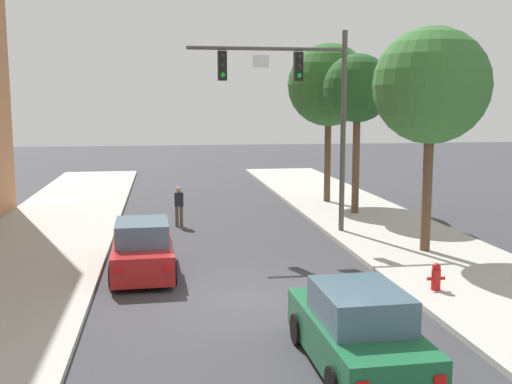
{
  "coord_description": "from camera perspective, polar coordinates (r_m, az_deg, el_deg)",
  "views": [
    {
      "loc": [
        -2.16,
        -15.01,
        4.96
      ],
      "look_at": [
        0.98,
        5.33,
        2.0
      ],
      "focal_mm": 42.97,
      "sensor_mm": 36.0,
      "label": 1
    }
  ],
  "objects": [
    {
      "name": "street_tree_second",
      "position": [
        27.31,
        9.44,
        9.41
      ],
      "size": [
        2.97,
        2.97,
        6.99
      ],
      "color": "brown",
      "rests_on": "sidewalk_right"
    },
    {
      "name": "street_tree_nearest",
      "position": [
        20.65,
        15.99,
        9.44
      ],
      "size": [
        3.75,
        3.75,
        7.28
      ],
      "color": "brown",
      "rests_on": "sidewalk_right"
    },
    {
      "name": "street_tree_third",
      "position": [
        30.45,
        6.78,
        9.82
      ],
      "size": [
        4.01,
        4.01,
        7.74
      ],
      "color": "brown",
      "rests_on": "sidewalk_right"
    },
    {
      "name": "ground_plane",
      "position": [
        15.96,
        -0.56,
        -9.93
      ],
      "size": [
        120.0,
        120.0,
        0.0
      ],
      "primitive_type": "plane",
      "color": "#38383D"
    },
    {
      "name": "sidewalk_right",
      "position": [
        18.0,
        20.6,
        -8.1
      ],
      "size": [
        5.0,
        60.0,
        0.15
      ],
      "primitive_type": "cube",
      "color": "#B2AFA8",
      "rests_on": "ground"
    },
    {
      "name": "car_following_green",
      "position": [
        11.96,
        9.4,
        -12.68
      ],
      "size": [
        1.9,
        4.27,
        1.6
      ],
      "color": "#1E663D",
      "rests_on": "ground"
    },
    {
      "name": "traffic_signal_mast",
      "position": [
        22.91,
        4.2,
        9.04
      ],
      "size": [
        5.93,
        0.38,
        7.5
      ],
      "color": "#514C47",
      "rests_on": "sidewalk_right"
    },
    {
      "name": "car_lead_red",
      "position": [
        18.37,
        -10.51,
        -5.29
      ],
      "size": [
        1.92,
        4.28,
        1.6
      ],
      "color": "#B21E1E",
      "rests_on": "ground"
    },
    {
      "name": "fire_hydrant",
      "position": [
        16.77,
        16.41,
        -7.55
      ],
      "size": [
        0.48,
        0.24,
        0.72
      ],
      "color": "red",
      "rests_on": "sidewalk_right"
    },
    {
      "name": "pedestrian_crossing_road",
      "position": [
        25.1,
        -7.18,
        -1.16
      ],
      "size": [
        0.36,
        0.22,
        1.64
      ],
      "color": "brown",
      "rests_on": "ground"
    }
  ]
}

